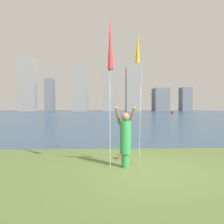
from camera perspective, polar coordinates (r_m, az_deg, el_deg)
ground at (r=57.25m, az=-1.12°, el=-0.59°), size 120.00×138.00×0.12m
person at (r=6.64m, az=3.51°, el=-6.66°), size 0.67×0.50×1.83m
kite_flag_left at (r=6.49m, az=-0.43°, el=16.94°), size 0.16×0.73×4.45m
kite_flag_right at (r=7.38m, az=6.82°, el=15.17°), size 0.16×0.83×4.21m
bag at (r=7.82m, az=2.36°, el=-11.46°), size 0.24×0.14×0.19m
sailboat_0 at (r=62.32m, az=15.55°, el=-0.07°), size 1.38×1.77×5.63m
skyline_tower_0 at (r=101.44m, az=-21.21°, el=6.56°), size 6.80×5.61×22.59m
skyline_tower_1 at (r=102.08m, az=-15.94°, el=4.23°), size 3.47×6.15×14.31m
skyline_tower_2 at (r=98.26m, az=-8.22°, el=5.43°), size 6.11×7.76×17.87m
skyline_tower_3 at (r=96.96m, az=-0.49°, el=5.54°), size 6.35×5.26×18.01m
skyline_tower_4 at (r=97.15m, az=5.56°, el=5.87°), size 6.39×5.13×19.17m
skyline_tower_5 at (r=99.49m, az=12.56°, el=3.13°), size 6.28×7.84×10.14m
skyline_tower_6 at (r=107.00m, az=18.65°, el=3.15°), size 4.65×5.31×10.84m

